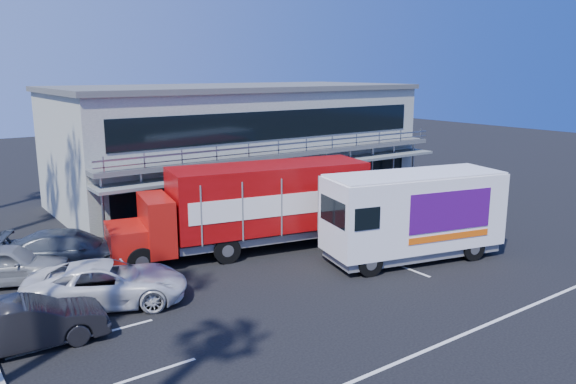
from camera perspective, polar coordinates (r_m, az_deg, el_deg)
ground at (r=23.65m, az=7.33°, el=-8.17°), size 120.00×120.00×0.00m
building at (r=36.29m, az=-5.23°, el=5.00°), size 22.40×12.00×7.30m
red_truck at (r=25.79m, az=-3.58°, el=-1.26°), size 12.14×5.04×3.98m
white_van at (r=25.19m, az=12.62°, el=-2.19°), size 8.34×4.51×3.87m
parked_car_b at (r=19.04m, az=-24.97°, el=-12.03°), size 4.75×2.05×1.52m
parked_car_c at (r=21.28m, az=-17.92°, el=-8.82°), size 6.20×4.63×1.56m
parked_car_d at (r=25.48m, az=-21.17°, el=-5.48°), size 6.07×4.45×1.63m
parked_car_e at (r=24.66m, az=-26.66°, el=-6.60°), size 5.06×3.66×1.60m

